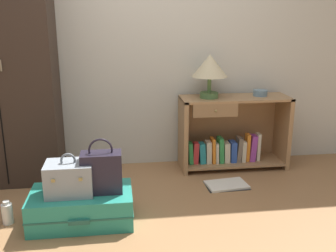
{
  "coord_description": "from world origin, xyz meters",
  "views": [
    {
      "loc": [
        -0.16,
        -2.22,
        1.43
      ],
      "look_at": [
        0.25,
        0.85,
        0.55
      ],
      "focal_mm": 41.6,
      "sensor_mm": 36.0,
      "label": 1
    }
  ],
  "objects_px": {
    "bookshelf": "(231,134)",
    "open_book_on_floor": "(227,185)",
    "bowl": "(260,93)",
    "table_lamp": "(210,68)",
    "bottle": "(7,213)",
    "handbag": "(102,172)",
    "suitcase_large": "(82,207)",
    "wardrobe": "(2,62)",
    "train_case": "(69,178)"
  },
  "relations": [
    {
      "from": "wardrobe",
      "to": "suitcase_large",
      "type": "relative_size",
      "value": 2.91
    },
    {
      "from": "table_lamp",
      "to": "handbag",
      "type": "distance_m",
      "value": 1.45
    },
    {
      "from": "table_lamp",
      "to": "train_case",
      "type": "height_order",
      "value": "table_lamp"
    },
    {
      "from": "suitcase_large",
      "to": "train_case",
      "type": "distance_m",
      "value": 0.24
    },
    {
      "from": "bowl",
      "to": "wardrobe",
      "type": "bearing_deg",
      "value": -178.63
    },
    {
      "from": "bookshelf",
      "to": "table_lamp",
      "type": "height_order",
      "value": "table_lamp"
    },
    {
      "from": "bowl",
      "to": "bottle",
      "type": "xyz_separation_m",
      "value": [
        -2.15,
        -0.86,
        -0.64
      ]
    },
    {
      "from": "handbag",
      "to": "bowl",
      "type": "bearing_deg",
      "value": 31.87
    },
    {
      "from": "wardrobe",
      "to": "bottle",
      "type": "relative_size",
      "value": 12.19
    },
    {
      "from": "wardrobe",
      "to": "train_case",
      "type": "bearing_deg",
      "value": -55.57
    },
    {
      "from": "table_lamp",
      "to": "bowl",
      "type": "height_order",
      "value": "table_lamp"
    },
    {
      "from": "suitcase_large",
      "to": "bottle",
      "type": "distance_m",
      "value": 0.53
    },
    {
      "from": "bottle",
      "to": "bowl",
      "type": "bearing_deg",
      "value": 21.94
    },
    {
      "from": "bookshelf",
      "to": "bottle",
      "type": "bearing_deg",
      "value": -155.38
    },
    {
      "from": "bookshelf",
      "to": "handbag",
      "type": "bearing_deg",
      "value": -142.83
    },
    {
      "from": "suitcase_large",
      "to": "train_case",
      "type": "relative_size",
      "value": 2.26
    },
    {
      "from": "table_lamp",
      "to": "bowl",
      "type": "bearing_deg",
      "value": 2.34
    },
    {
      "from": "bookshelf",
      "to": "bowl",
      "type": "bearing_deg",
      "value": 1.13
    },
    {
      "from": "bowl",
      "to": "handbag",
      "type": "bearing_deg",
      "value": -148.13
    },
    {
      "from": "wardrobe",
      "to": "open_book_on_floor",
      "type": "xyz_separation_m",
      "value": [
        1.86,
        -0.4,
        -1.05
      ]
    },
    {
      "from": "table_lamp",
      "to": "bowl",
      "type": "xyz_separation_m",
      "value": [
        0.5,
        0.02,
        -0.25
      ]
    },
    {
      "from": "handbag",
      "to": "bottle",
      "type": "distance_m",
      "value": 0.74
    },
    {
      "from": "bowl",
      "to": "table_lamp",
      "type": "bearing_deg",
      "value": -177.66
    },
    {
      "from": "handbag",
      "to": "wardrobe",
      "type": "bearing_deg",
      "value": 133.48
    },
    {
      "from": "wardrobe",
      "to": "handbag",
      "type": "distance_m",
      "value": 1.36
    },
    {
      "from": "train_case",
      "to": "table_lamp",
      "type": "bearing_deg",
      "value": 36.99
    },
    {
      "from": "suitcase_large",
      "to": "wardrobe",
      "type": "bearing_deg",
      "value": 127.85
    },
    {
      "from": "suitcase_large",
      "to": "bottle",
      "type": "bearing_deg",
      "value": 175.48
    },
    {
      "from": "bookshelf",
      "to": "open_book_on_floor",
      "type": "height_order",
      "value": "bookshelf"
    },
    {
      "from": "bowl",
      "to": "open_book_on_floor",
      "type": "distance_m",
      "value": 0.95
    },
    {
      "from": "suitcase_large",
      "to": "handbag",
      "type": "bearing_deg",
      "value": -2.79
    },
    {
      "from": "wardrobe",
      "to": "bottle",
      "type": "bearing_deg",
      "value": -80.36
    },
    {
      "from": "bottle",
      "to": "handbag",
      "type": "bearing_deg",
      "value": -4.13
    },
    {
      "from": "bookshelf",
      "to": "suitcase_large",
      "type": "distance_m",
      "value": 1.64
    },
    {
      "from": "train_case",
      "to": "bookshelf",
      "type": "bearing_deg",
      "value": 32.73
    },
    {
      "from": "suitcase_large",
      "to": "train_case",
      "type": "xyz_separation_m",
      "value": [
        -0.07,
        -0.01,
        0.23
      ]
    },
    {
      "from": "table_lamp",
      "to": "bottle",
      "type": "relative_size",
      "value": 2.3
    },
    {
      "from": "table_lamp",
      "to": "train_case",
      "type": "distance_m",
      "value": 1.62
    },
    {
      "from": "open_book_on_floor",
      "to": "table_lamp",
      "type": "bearing_deg",
      "value": 99.83
    },
    {
      "from": "suitcase_large",
      "to": "handbag",
      "type": "xyz_separation_m",
      "value": [
        0.15,
        -0.01,
        0.26
      ]
    },
    {
      "from": "bookshelf",
      "to": "open_book_on_floor",
      "type": "xyz_separation_m",
      "value": [
        -0.15,
        -0.45,
        -0.32
      ]
    },
    {
      "from": "train_case",
      "to": "handbag",
      "type": "xyz_separation_m",
      "value": [
        0.22,
        0.0,
        0.03
      ]
    },
    {
      "from": "table_lamp",
      "to": "bowl",
      "type": "distance_m",
      "value": 0.56
    },
    {
      "from": "bookshelf",
      "to": "suitcase_large",
      "type": "xyz_separation_m",
      "value": [
        -1.35,
        -0.9,
        -0.21
      ]
    },
    {
      "from": "wardrobe",
      "to": "bowl",
      "type": "height_order",
      "value": "wardrobe"
    },
    {
      "from": "table_lamp",
      "to": "open_book_on_floor",
      "type": "distance_m",
      "value": 1.06
    },
    {
      "from": "train_case",
      "to": "handbag",
      "type": "height_order",
      "value": "handbag"
    },
    {
      "from": "bookshelf",
      "to": "open_book_on_floor",
      "type": "relative_size",
      "value": 2.75
    },
    {
      "from": "bookshelf",
      "to": "bowl",
      "type": "distance_m",
      "value": 0.48
    },
    {
      "from": "bookshelf",
      "to": "train_case",
      "type": "distance_m",
      "value": 1.69
    }
  ]
}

